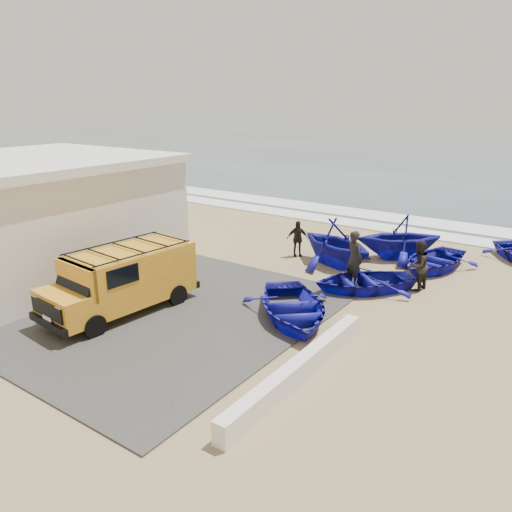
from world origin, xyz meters
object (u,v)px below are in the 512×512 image
Objects in this scene: boat_mid_right at (433,260)px; boat_far_left at (400,237)px; van at (124,278)px; boat_mid_left at (336,242)px; parapet at (299,370)px; fisherman_back at (297,239)px; boat_near_right at (363,281)px; fisherman_middle at (418,265)px; building at (27,215)px; boat_near_left at (293,307)px; fisherman_front at (354,258)px.

boat_far_left is at bearing 168.55° from boat_mid_right.
boat_far_left is (5.04, 10.18, -0.18)m from van.
boat_mid_left is at bearing -76.97° from boat_far_left.
boat_far_left is at bearing 97.71° from parapet.
van is 3.23× the size of fisherman_back.
boat_mid_right is 2.38× the size of fisherman_back.
boat_near_right is at bearing 100.16° from parapet.
van reaches higher than boat_mid_right.
fisherman_middle is 5.46m from fisherman_back.
boat_mid_right is (12.68, 8.93, -1.79)m from building.
boat_mid_left is at bearing -91.41° from fisherman_middle.
parapet is at bearing 1.97° from van.
van reaches higher than boat_near_left.
fisherman_front is (10.85, 5.57, -1.17)m from building.
fisherman_front reaches higher than boat_mid_left.
boat_mid_right is at bearing 60.36° from van.
fisherman_back is (1.45, 8.01, -0.34)m from van.
building is 2.40× the size of boat_near_left.
boat_far_left is (-1.60, 0.61, 0.54)m from boat_mid_right.
fisherman_back is (-5.37, 0.97, -0.12)m from fisherman_middle.
boat_mid_left is 3.81m from boat_mid_right.
boat_mid_left reaches higher than boat_near_left.
fisherman_middle reaches higher than fisherman_back.
van is 1.41× the size of boat_near_right.
van reaches higher than fisherman_front.
fisherman_front is at bearing 44.36° from boat_near_left.
boat_mid_left reaches higher than fisherman_middle.
parapet is at bearing -137.90° from boat_mid_left.
boat_near_right is 1.98× the size of fisherman_middle.
boat_mid_right is (6.65, 9.57, -0.72)m from van.
boat_mid_right is at bearing -26.21° from fisherman_back.
boat_mid_left reaches higher than boat_near_right.
parapet is at bearing -98.47° from boat_near_left.
boat_near_left is at bearing 9.60° from building.
fisherman_front reaches higher than boat_mid_right.
boat_near_right is 3.91m from boat_mid_right.
boat_mid_right is at bearing -164.75° from fisherman_middle.
boat_near_right is 4.47m from fisherman_back.
building is at bearing 179.06° from van.
boat_near_right is 0.89m from fisherman_front.
boat_near_left is (-1.87, 2.80, 0.13)m from parapet.
van is 11.68m from boat_mid_right.
fisherman_front reaches higher than fisherman_middle.
boat_near_right is (5.35, 5.88, -0.74)m from van.
boat_near_right is 4.34m from boat_far_left.
boat_far_left is at bearing 68.78° from van.
parapet is 6.53m from van.
building is at bearing -178.27° from fisherman_back.
fisherman_front is 1.31× the size of fisherman_back.
boat_mid_right is 5.44m from fisherman_back.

